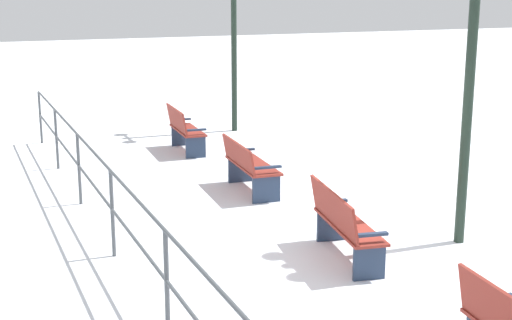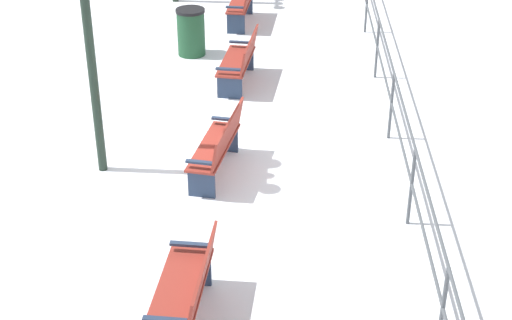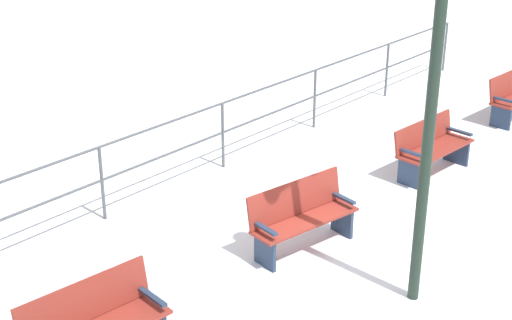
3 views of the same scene
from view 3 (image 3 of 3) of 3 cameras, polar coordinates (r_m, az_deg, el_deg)
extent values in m
plane|color=white|center=(10.50, 3.45, -6.62)|extent=(80.00, 80.00, 0.00)
cube|color=maroon|center=(8.37, -12.77, -10.27)|extent=(0.28, 1.56, 0.45)
cube|color=#23334C|center=(8.53, -7.76, -10.17)|extent=(0.46, 0.12, 0.04)
cube|color=maroon|center=(10.26, 3.73, -4.56)|extent=(0.70, 1.66, 0.04)
cube|color=maroon|center=(10.29, 2.94, -2.87)|extent=(0.39, 1.60, 0.47)
cube|color=#23334C|center=(9.96, 0.68, -6.89)|extent=(0.40, 0.12, 0.44)
cube|color=#23334C|center=(10.79, 6.48, -4.48)|extent=(0.40, 0.12, 0.44)
cube|color=#23334C|center=(9.78, 0.76, -5.20)|extent=(0.40, 0.14, 0.04)
cube|color=#23334C|center=(10.63, 6.64, -2.89)|extent=(0.40, 0.14, 0.04)
cube|color=maroon|center=(12.81, 13.34, 0.85)|extent=(0.62, 1.58, 0.04)
cube|color=maroon|center=(12.85, 12.46, 2.07)|extent=(0.21, 1.55, 0.40)
cube|color=#23334C|center=(12.37, 11.53, -0.98)|extent=(0.47, 0.08, 0.46)
cube|color=#23334C|center=(13.43, 14.82, 0.70)|extent=(0.47, 0.08, 0.46)
cube|color=#23334C|center=(12.22, 11.74, 0.49)|extent=(0.47, 0.10, 0.04)
cube|color=#23334C|center=(13.29, 15.05, 2.08)|extent=(0.47, 0.10, 0.04)
cube|color=maroon|center=(15.75, 18.47, 5.49)|extent=(0.20, 1.46, 0.46)
cube|color=#23334C|center=(15.26, 17.90, 3.10)|extent=(0.41, 0.07, 0.46)
cube|color=#23334C|center=(15.14, 18.12, 4.32)|extent=(0.41, 0.09, 0.04)
cylinder|color=#1E2D23|center=(8.59, 12.98, 3.42)|extent=(0.13, 0.13, 4.80)
cylinder|color=#4C5156|center=(11.19, -11.47, -1.76)|extent=(0.05, 0.05, 1.14)
cylinder|color=#4C5156|center=(12.71, -2.51, 1.84)|extent=(0.05, 0.05, 1.14)
cylinder|color=#4C5156|center=(14.50, 4.43, 4.59)|extent=(0.05, 0.05, 1.14)
cylinder|color=#4C5156|center=(16.48, 9.80, 6.66)|extent=(0.05, 0.05, 1.14)
cylinder|color=#4C5156|center=(18.59, 14.01, 8.23)|extent=(0.05, 0.05, 1.14)
cylinder|color=#4C5156|center=(11.69, -6.84, 2.73)|extent=(0.04, 17.60, 0.04)
cylinder|color=#4C5156|center=(11.88, -6.72, 0.41)|extent=(0.04, 17.60, 0.04)
camera|label=1|loc=(10.19, -50.41, 4.57)|focal=51.49mm
camera|label=2|loc=(18.62, 23.01, 24.06)|focal=54.96mm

